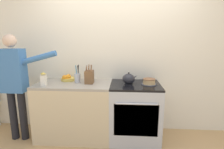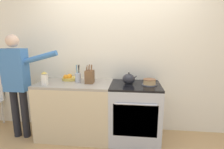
{
  "view_description": "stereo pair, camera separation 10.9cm",
  "coord_description": "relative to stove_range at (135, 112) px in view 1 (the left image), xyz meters",
  "views": [
    {
      "loc": [
        0.11,
        -2.25,
        1.56
      ],
      "look_at": [
        -0.07,
        0.29,
        1.04
      ],
      "focal_mm": 28.0,
      "sensor_mm": 36.0,
      "label": 1
    },
    {
      "loc": [
        0.22,
        -2.24,
        1.56
      ],
      "look_at": [
        -0.07,
        0.29,
        1.04
      ],
      "focal_mm": 28.0,
      "sensor_mm": 36.0,
      "label": 2
    }
  ],
  "objects": [
    {
      "name": "wall_back",
      "position": [
        -0.29,
        0.34,
        0.86
      ],
      "size": [
        8.0,
        0.04,
        2.6
      ],
      "color": "silver",
      "rests_on": "ground_plane"
    },
    {
      "name": "layer_cake",
      "position": [
        0.2,
        -0.0,
        0.48
      ],
      "size": [
        0.22,
        0.22,
        0.09
      ],
      "color": "#4C4C51",
      "rests_on": "stove_range"
    },
    {
      "name": "tea_kettle",
      "position": [
        -0.1,
        0.0,
        0.52
      ],
      "size": [
        0.23,
        0.19,
        0.18
      ],
      "color": "#232328",
      "rests_on": "stove_range"
    },
    {
      "name": "utensil_crock",
      "position": [
        -0.9,
        0.05,
        0.52
      ],
      "size": [
        0.09,
        0.09,
        0.28
      ],
      "color": "#B7BABF",
      "rests_on": "counter_cabinet"
    },
    {
      "name": "ground_plane",
      "position": [
        -0.29,
        -0.32,
        -0.44
      ],
      "size": [
        16.0,
        16.0,
        0.0
      ],
      "primitive_type": "plane",
      "color": "tan"
    },
    {
      "name": "person_baker",
      "position": [
        -1.8,
        -0.14,
        0.52
      ],
      "size": [
        0.92,
        0.2,
        1.62
      ],
      "rotation": [
        0.0,
        0.0,
        0.16
      ],
      "color": "black",
      "rests_on": "ground_plane"
    },
    {
      "name": "counter_cabinet",
      "position": [
        -0.95,
        0.0,
        -0.0
      ],
      "size": [
        1.15,
        0.64,
        0.89
      ],
      "color": "beige",
      "rests_on": "ground_plane"
    },
    {
      "name": "stove_range",
      "position": [
        0.0,
        0.0,
        0.0
      ],
      "size": [
        0.75,
        0.67,
        0.89
      ],
      "color": "#B7BABF",
      "rests_on": "ground_plane"
    },
    {
      "name": "milk_carton",
      "position": [
        -1.34,
        -0.18,
        0.54
      ],
      "size": [
        0.07,
        0.07,
        0.2
      ],
      "color": "white",
      "rests_on": "counter_cabinet"
    },
    {
      "name": "fruit_bowl",
      "position": [
        -1.09,
        0.16,
        0.48
      ],
      "size": [
        0.24,
        0.24,
        0.1
      ],
      "color": "gold",
      "rests_on": "counter_cabinet"
    },
    {
      "name": "knife_block",
      "position": [
        -0.7,
        0.01,
        0.54
      ],
      "size": [
        0.12,
        0.16,
        0.29
      ],
      "color": "brown",
      "rests_on": "counter_cabinet"
    }
  ]
}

